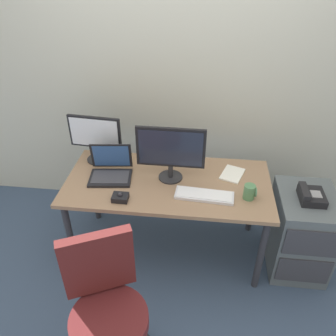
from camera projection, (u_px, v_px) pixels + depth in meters
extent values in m
plane|color=#394B65|center=(168.00, 247.00, 2.94)|extent=(8.00, 8.00, 0.00)
cube|color=beige|center=(178.00, 59.00, 2.74)|extent=(6.00, 0.10, 2.80)
cube|color=#937152|center=(168.00, 183.00, 2.55)|extent=(1.53, 0.73, 0.03)
cylinder|color=#2D2D33|center=(71.00, 238.00, 2.57)|extent=(0.05, 0.05, 0.68)
cylinder|color=#2D2D33|center=(261.00, 255.00, 2.44)|extent=(0.05, 0.05, 0.68)
cylinder|color=#2D2D33|center=(94.00, 189.00, 3.07)|extent=(0.05, 0.05, 0.68)
cylinder|color=#2D2D33|center=(253.00, 200.00, 2.94)|extent=(0.05, 0.05, 0.68)
cube|color=#545D60|center=(300.00, 232.00, 2.63)|extent=(0.42, 0.52, 0.67)
cube|color=#38383D|center=(313.00, 244.00, 2.33)|extent=(0.38, 0.01, 0.23)
cube|color=#38383D|center=(303.00, 271.00, 2.49)|extent=(0.38, 0.01, 0.23)
cube|color=black|center=(312.00, 197.00, 2.41)|extent=(0.17, 0.20, 0.06)
cube|color=black|center=(304.00, 191.00, 2.39)|extent=(0.05, 0.18, 0.04)
cube|color=gray|center=(316.00, 194.00, 2.38)|extent=(0.07, 0.08, 0.01)
cylinder|color=#5B1D1E|center=(109.00, 321.00, 1.89)|extent=(0.44, 0.44, 0.07)
cube|color=#571D1C|center=(98.00, 263.00, 1.90)|extent=(0.39, 0.22, 0.42)
cylinder|color=#262628|center=(171.00, 177.00, 2.58)|extent=(0.18, 0.18, 0.01)
cylinder|color=#262628|center=(171.00, 171.00, 2.55)|extent=(0.04, 0.04, 0.10)
cube|color=black|center=(171.00, 147.00, 2.44)|extent=(0.50, 0.03, 0.31)
cube|color=#1E2333|center=(170.00, 148.00, 2.42)|extent=(0.46, 0.01, 0.27)
cylinder|color=#262628|center=(98.00, 159.00, 2.79)|extent=(0.18, 0.18, 0.01)
cylinder|color=#262628|center=(98.00, 153.00, 2.75)|extent=(0.04, 0.04, 0.11)
cube|color=black|center=(95.00, 132.00, 2.65)|extent=(0.42, 0.06, 0.26)
cube|color=white|center=(94.00, 133.00, 2.64)|extent=(0.38, 0.04, 0.23)
cube|color=silver|center=(204.00, 195.00, 2.39)|extent=(0.42, 0.16, 0.02)
cube|color=white|center=(204.00, 194.00, 2.38)|extent=(0.39, 0.14, 0.01)
cube|color=black|center=(110.00, 178.00, 2.56)|extent=(0.33, 0.25, 0.02)
cube|color=#38383D|center=(110.00, 177.00, 2.56)|extent=(0.29, 0.19, 0.00)
cube|color=black|center=(111.00, 156.00, 2.60)|extent=(0.31, 0.08, 0.22)
cube|color=#335999|center=(111.00, 156.00, 2.60)|extent=(0.27, 0.06, 0.19)
cube|color=black|center=(120.00, 197.00, 2.36)|extent=(0.11, 0.09, 0.04)
sphere|color=#232328|center=(120.00, 195.00, 2.34)|extent=(0.04, 0.04, 0.04)
cylinder|color=#4C7D4F|center=(249.00, 192.00, 2.35)|extent=(0.08, 0.08, 0.11)
torus|color=#477651|center=(256.00, 192.00, 2.35)|extent=(0.01, 0.07, 0.07)
cube|color=white|center=(232.00, 174.00, 2.61)|extent=(0.21, 0.25, 0.01)
ellipsoid|color=yellow|center=(127.00, 158.00, 2.77)|extent=(0.05, 0.19, 0.04)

